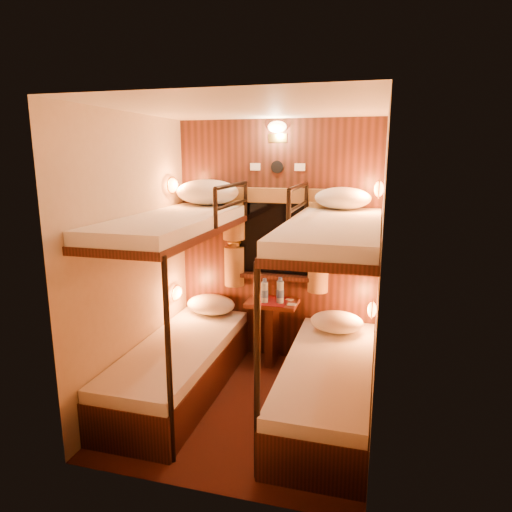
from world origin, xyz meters
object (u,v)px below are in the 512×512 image
(bunk_left, at_px, (179,332))
(bunk_right, at_px, (329,348))
(bottle_left, at_px, (265,292))
(table, at_px, (272,323))
(bottle_right, at_px, (280,292))

(bunk_left, height_order, bunk_right, same)
(bunk_left, bearing_deg, bottle_left, 50.69)
(bunk_right, bearing_deg, bottle_left, 134.74)
(table, distance_m, bottle_left, 0.35)
(bottle_right, bearing_deg, table, 156.38)
(bunk_right, bearing_deg, bunk_left, 180.00)
(bunk_right, distance_m, bottle_left, 1.03)
(bunk_left, height_order, table, bunk_left)
(bottle_left, distance_m, bottle_right, 0.15)
(bottle_left, xyz_separation_m, bottle_right, (0.15, 0.03, 0.01))
(table, bearing_deg, bottle_left, -133.42)
(table, height_order, bottle_right, bottle_right)
(table, bearing_deg, bottle_right, -23.62)
(bottle_left, bearing_deg, bunk_left, -129.31)
(bottle_left, bearing_deg, bottle_right, 10.27)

